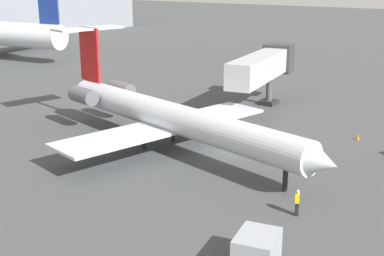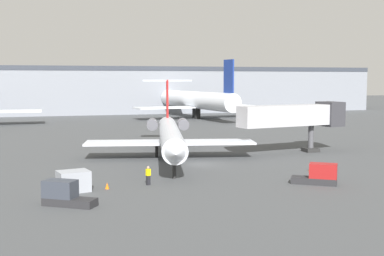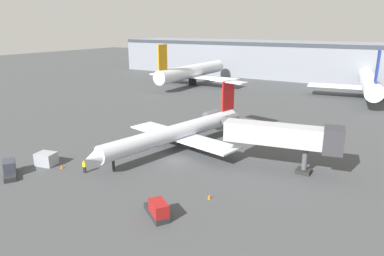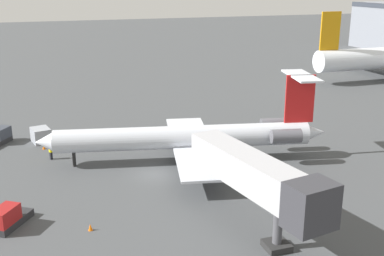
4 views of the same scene
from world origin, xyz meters
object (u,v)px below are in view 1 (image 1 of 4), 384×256
cargo_container_uld (257,250)px  traffic_cone_near (358,137)px  regional_jet (165,114)px  jet_bridge (264,66)px  ground_crew_marshaller (297,202)px  traffic_cone_mid (278,238)px

cargo_container_uld → traffic_cone_near: cargo_container_uld is taller
regional_jet → cargo_container_uld: size_ratio=10.70×
jet_bridge → ground_crew_marshaller: size_ratio=9.02×
cargo_container_uld → traffic_cone_near: bearing=6.8°
traffic_cone_near → traffic_cone_mid: 21.27m
jet_bridge → traffic_cone_mid: size_ratio=27.71×
ground_crew_marshaller → cargo_container_uld: bearing=-172.9°
regional_jet → traffic_cone_mid: bearing=-121.5°
traffic_cone_mid → regional_jet: bearing=58.5°
traffic_cone_near → traffic_cone_mid: bearing=-172.8°
jet_bridge → traffic_cone_mid: 30.49m
jet_bridge → traffic_cone_near: bearing=-112.4°
regional_jet → traffic_cone_mid: (-9.40, -15.36, -2.66)m
cargo_container_uld → traffic_cone_near: 24.11m
ground_crew_marshaller → jet_bridge: bearing=32.6°
ground_crew_marshaller → cargo_container_uld: size_ratio=0.58×
traffic_cone_near → ground_crew_marshaller: bearing=-173.3°
ground_crew_marshaller → traffic_cone_mid: 3.84m
ground_crew_marshaller → traffic_cone_mid: ground_crew_marshaller is taller
regional_jet → jet_bridge: size_ratio=2.05×
ground_crew_marshaller → traffic_cone_near: 17.49m
regional_jet → cargo_container_uld: 19.88m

